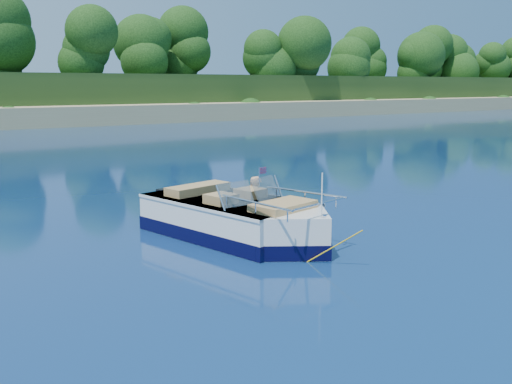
# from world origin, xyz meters

# --- Properties ---
(ground) EXTENTS (160.00, 160.00, 0.00)m
(ground) POSITION_xyz_m (0.00, 0.00, 0.00)
(ground) COLOR #0B1A4D
(ground) RESTS_ON ground
(motorboat) EXTENTS (2.68, 5.31, 1.80)m
(motorboat) POSITION_xyz_m (-1.17, 1.17, 0.35)
(motorboat) COLOR white
(motorboat) RESTS_ON ground
(tow_tube) EXTENTS (1.49, 1.49, 0.39)m
(tow_tube) POSITION_xyz_m (0.34, 2.83, 0.10)
(tow_tube) COLOR #FFAC07
(tow_tube) RESTS_ON ground
(boy) EXTENTS (0.41, 0.82, 1.56)m
(boy) POSITION_xyz_m (0.29, 2.90, 0.00)
(boy) COLOR tan
(boy) RESTS_ON ground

